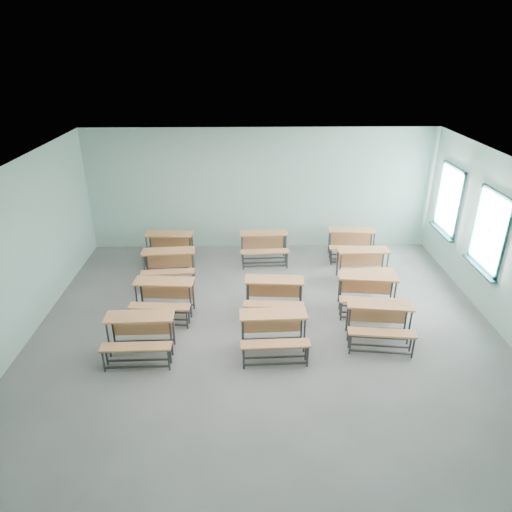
# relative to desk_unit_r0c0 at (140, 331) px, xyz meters

# --- Properties ---
(room) EXTENTS (9.04, 8.04, 3.24)m
(room) POSITION_rel_desk_unit_r0c0_xyz_m (2.34, 0.82, 1.10)
(room) COLOR gray
(room) RESTS_ON ground
(desk_unit_r0c0) EXTENTS (1.21, 0.83, 0.75)m
(desk_unit_r0c0) POSITION_rel_desk_unit_r0c0_xyz_m (0.00, 0.00, 0.00)
(desk_unit_r0c0) COLOR #CD7E4A
(desk_unit_r0c0) RESTS_ON ground
(desk_unit_r0c1) EXTENTS (1.22, 0.85, 0.75)m
(desk_unit_r0c1) POSITION_rel_desk_unit_r0c0_xyz_m (2.36, 0.03, 0.00)
(desk_unit_r0c1) COLOR #CD7E4A
(desk_unit_r0c1) RESTS_ON ground
(desk_unit_r0c2) EXTENTS (1.28, 0.94, 0.75)m
(desk_unit_r0c2) POSITION_rel_desk_unit_r0c0_xyz_m (4.33, 0.32, 0.00)
(desk_unit_r0c2) COLOR #CD7E4A
(desk_unit_r0c2) RESTS_ON ground
(desk_unit_r1c0) EXTENTS (1.25, 0.89, 0.75)m
(desk_unit_r1c0) POSITION_rel_desk_unit_r0c0_xyz_m (0.21, 1.30, 0.00)
(desk_unit_r1c0) COLOR #CD7E4A
(desk_unit_r1c0) RESTS_ON ground
(desk_unit_r1c1) EXTENTS (1.25, 0.88, 0.75)m
(desk_unit_r1c1) POSITION_rel_desk_unit_r0c0_xyz_m (2.44, 1.32, 0.00)
(desk_unit_r1c1) COLOR #CD7E4A
(desk_unit_r1c1) RESTS_ON ground
(desk_unit_r1c2) EXTENTS (1.28, 0.93, 0.75)m
(desk_unit_r1c2) POSITION_rel_desk_unit_r0c0_xyz_m (4.38, 1.43, 0.00)
(desk_unit_r1c2) COLOR #CD7E4A
(desk_unit_r1c2) RESTS_ON ground
(desk_unit_r2c0) EXTENTS (1.24, 0.88, 0.75)m
(desk_unit_r2c0) POSITION_rel_desk_unit_r0c0_xyz_m (0.09, 2.76, 0.00)
(desk_unit_r2c0) COLOR #CD7E4A
(desk_unit_r2c0) RESTS_ON ground
(desk_unit_r2c2) EXTENTS (1.21, 0.83, 0.75)m
(desk_unit_r2c2) POSITION_rel_desk_unit_r0c0_xyz_m (4.60, 2.73, 0.00)
(desk_unit_r2c2) COLOR #CD7E4A
(desk_unit_r2c2) RESTS_ON ground
(desk_unit_r3c0) EXTENTS (1.24, 0.87, 0.75)m
(desk_unit_r3c0) POSITION_rel_desk_unit_r0c0_xyz_m (-0.07, 3.82, 0.00)
(desk_unit_r3c0) COLOR #CD7E4A
(desk_unit_r3c0) RESTS_ON ground
(desk_unit_r3c1) EXTENTS (1.23, 0.85, 0.75)m
(desk_unit_r3c1) POSITION_rel_desk_unit_r0c0_xyz_m (2.33, 3.83, 0.00)
(desk_unit_r3c1) COLOR #CD7E4A
(desk_unit_r3c1) RESTS_ON ground
(desk_unit_r3c2) EXTENTS (1.26, 0.90, 0.75)m
(desk_unit_r3c2) POSITION_rel_desk_unit_r0c0_xyz_m (4.59, 3.98, 0.00)
(desk_unit_r3c2) COLOR #CD7E4A
(desk_unit_r3c2) RESTS_ON ground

